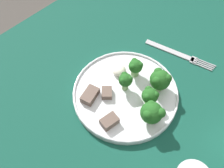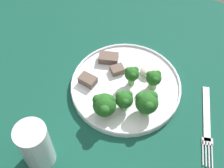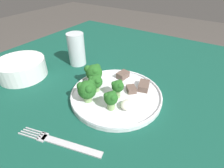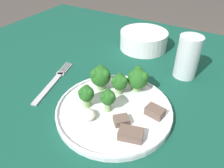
{
  "view_description": "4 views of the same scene",
  "coord_description": "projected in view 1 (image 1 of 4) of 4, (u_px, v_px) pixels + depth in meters",
  "views": [
    {
      "loc": [
        0.3,
        0.12,
        1.27
      ],
      "look_at": [
        0.06,
        -0.11,
        0.76
      ],
      "focal_mm": 42.0,
      "sensor_mm": 36.0,
      "label": 1
    },
    {
      "loc": [
        -0.11,
        0.32,
        1.32
      ],
      "look_at": [
        0.06,
        -0.07,
        0.73
      ],
      "focal_mm": 50.0,
      "sensor_mm": 36.0,
      "label": 2
    },
    {
      "loc": [
        -0.31,
        -0.3,
        1.03
      ],
      "look_at": [
        0.02,
        -0.09,
        0.76
      ],
      "focal_mm": 28.0,
      "sensor_mm": 36.0,
      "label": 3
    },
    {
      "loc": [
        0.22,
        -0.41,
        1.06
      ],
      "look_at": [
        0.01,
        -0.07,
        0.76
      ],
      "focal_mm": 35.0,
      "sensor_mm": 36.0,
      "label": 4
    }
  ],
  "objects": [
    {
      "name": "table",
      "position": [
        157.0,
        123.0,
        0.72
      ],
      "size": [
        1.27,
        1.0,
        0.7
      ],
      "color": "#114738",
      "rests_on": "ground_plane"
    },
    {
      "name": "broccoli_floret_back_left",
      "position": [
        150.0,
        96.0,
        0.61
      ],
      "size": [
        0.04,
        0.04,
        0.05
      ],
      "color": "#7FA866",
      "rests_on": "dinner_plate"
    },
    {
      "name": "broccoli_floret_center_left",
      "position": [
        160.0,
        80.0,
        0.63
      ],
      "size": [
        0.05,
        0.05,
        0.06
      ],
      "color": "#7FA866",
      "rests_on": "dinner_plate"
    },
    {
      "name": "meat_slice_front_slice",
      "position": [
        90.0,
        95.0,
        0.64
      ],
      "size": [
        0.05,
        0.04,
        0.02
      ],
      "color": "brown",
      "rests_on": "dinner_plate"
    },
    {
      "name": "broccoli_floret_front_left",
      "position": [
        125.0,
        80.0,
        0.63
      ],
      "size": [
        0.03,
        0.03,
        0.05
      ],
      "color": "#7FA866",
      "rests_on": "dinner_plate"
    },
    {
      "name": "broccoli_floret_center_back",
      "position": [
        153.0,
        114.0,
        0.58
      ],
      "size": [
        0.05,
        0.05,
        0.06
      ],
      "color": "#7FA866",
      "rests_on": "dinner_plate"
    },
    {
      "name": "sauce_dollop",
      "position": [
        120.0,
        69.0,
        0.68
      ],
      "size": [
        0.04,
        0.03,
        0.02
      ],
      "color": "silver",
      "rests_on": "dinner_plate"
    },
    {
      "name": "dinner_plate",
      "position": [
        125.0,
        94.0,
        0.66
      ],
      "size": [
        0.26,
        0.26,
        0.02
      ],
      "color": "white",
      "rests_on": "table"
    },
    {
      "name": "meat_slice_middle_slice",
      "position": [
        109.0,
        121.0,
        0.6
      ],
      "size": [
        0.04,
        0.03,
        0.02
      ],
      "color": "brown",
      "rests_on": "dinner_plate"
    },
    {
      "name": "broccoli_floret_near_rim_left",
      "position": [
        136.0,
        67.0,
        0.66
      ],
      "size": [
        0.04,
        0.04,
        0.05
      ],
      "color": "#7FA866",
      "rests_on": "dinner_plate"
    },
    {
      "name": "meat_slice_rear_slice",
      "position": [
        107.0,
        93.0,
        0.65
      ],
      "size": [
        0.04,
        0.04,
        0.02
      ],
      "color": "brown",
      "rests_on": "dinner_plate"
    },
    {
      "name": "fork",
      "position": [
        178.0,
        54.0,
        0.74
      ],
      "size": [
        0.07,
        0.2,
        0.0
      ],
      "color": "#B2B2B7",
      "rests_on": "table"
    }
  ]
}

